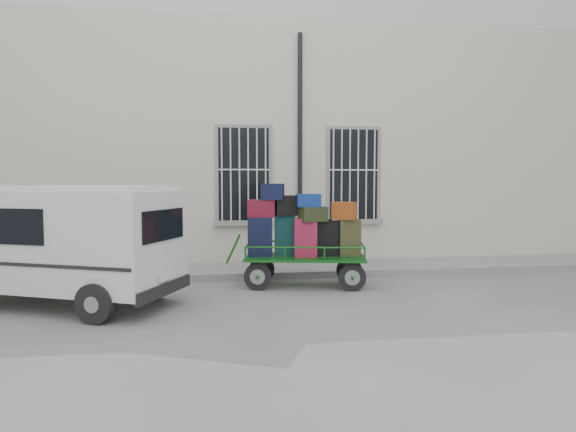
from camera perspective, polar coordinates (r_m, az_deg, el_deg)
The scene contains 5 objects.
ground at distance 9.62m, azimuth -1.34°, elevation -8.68°, with size 80.00×80.00×0.00m, color slate.
building at distance 14.88m, azimuth -4.01°, elevation 7.42°, with size 24.00×5.15×6.00m.
sidewalk at distance 11.75m, azimuth -2.68°, elevation -5.98°, with size 24.00×1.70×0.15m, color gray.
luggage_cart at distance 10.15m, azimuth 1.56°, elevation -2.11°, with size 2.81×1.49×2.04m.
van at distance 9.43m, azimuth -24.20°, elevation -2.15°, with size 4.31×3.13×2.02m.
Camera 1 is at (-1.16, -9.31, 2.11)m, focal length 32.00 mm.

